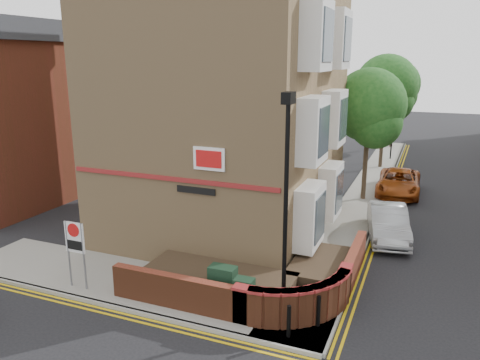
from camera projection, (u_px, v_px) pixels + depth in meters
name	position (u px, v px, depth m)	size (l,w,h in m)	color
ground	(213.00, 332.00, 12.73)	(120.00, 120.00, 0.00)	black
pavement_corner	(137.00, 284.00, 15.34)	(13.00, 3.00, 0.12)	gray
pavement_main	(368.00, 190.00, 26.30)	(2.00, 32.00, 0.12)	gray
kerb_side	(108.00, 305.00, 14.00)	(13.00, 0.15, 0.12)	gray
kerb_main_near	(386.00, 192.00, 25.93)	(0.15, 32.00, 0.12)	gray
yellow_lines_side	(103.00, 311.00, 13.79)	(13.00, 0.28, 0.01)	gold
yellow_lines_main	(391.00, 193.00, 25.85)	(0.28, 32.00, 0.01)	gold
corner_building	(232.00, 83.00, 19.37)	(8.95, 10.40, 13.60)	tan
garden_wall	(247.00, 291.00, 14.97)	(6.80, 6.00, 1.20)	brown
lamppost	(286.00, 210.00, 12.37)	(0.25, 0.50, 6.30)	black
utility_cabinet_large	(223.00, 285.00, 13.82)	(0.80, 0.45, 1.20)	#163320
utility_cabinet_small	(244.00, 297.00, 13.27)	(0.55, 0.40, 1.10)	#163320
bollard_near	(289.00, 321.00, 12.21)	(0.11, 0.11, 0.90)	black
bollard_far	(318.00, 311.00, 12.70)	(0.11, 0.11, 0.90)	black
zone_sign	(75.00, 243.00, 14.60)	(0.72, 0.07, 2.20)	slate
side_building	(18.00, 112.00, 24.26)	(6.40, 10.40, 9.00)	brown
tree_near	(369.00, 110.00, 23.38)	(3.64, 3.65, 6.70)	#382B1E
tree_mid	(386.00, 90.00, 30.41)	(4.03, 4.03, 7.42)	#382B1E
tree_far	(396.00, 88.00, 37.64)	(3.81, 3.81, 7.00)	#382B1E
traffic_light_assembly	(393.00, 122.00, 33.52)	(0.20, 0.16, 4.20)	black
silver_car_near	(388.00, 223.00, 19.17)	(1.45, 4.15, 1.37)	gray
red_car_main	(399.00, 182.00, 25.56)	(2.20, 4.76, 1.32)	#923B10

